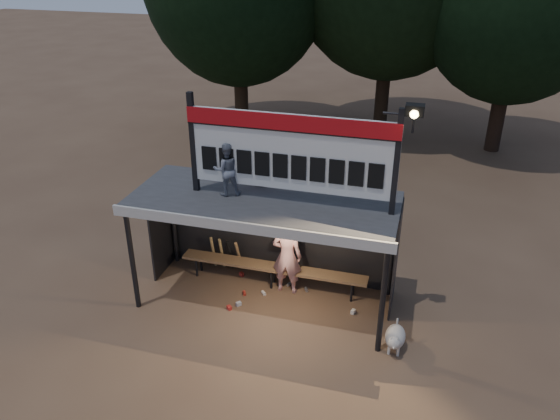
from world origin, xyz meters
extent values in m
plane|color=brown|center=(0.00, 0.00, 0.00)|extent=(80.00, 80.00, 0.00)
imported|color=white|center=(0.34, 0.45, 0.84)|extent=(0.62, 0.41, 1.69)
imported|color=gray|center=(-0.70, -0.04, 2.83)|extent=(0.62, 0.57, 1.02)
imported|color=maroon|center=(-0.26, 0.60, 2.82)|extent=(0.58, 0.50, 1.00)
cube|color=#38383A|center=(0.00, 0.00, 2.26)|extent=(5.00, 2.00, 0.12)
cube|color=silver|center=(0.00, -1.02, 2.22)|extent=(5.10, 0.06, 0.20)
cylinder|color=black|center=(-2.40, -0.90, 1.10)|extent=(0.10, 0.10, 2.20)
cylinder|color=black|center=(2.40, -0.90, 1.10)|extent=(0.10, 0.10, 2.20)
cylinder|color=black|center=(-2.40, 0.90, 1.10)|extent=(0.10, 0.10, 2.20)
cylinder|color=black|center=(2.40, 0.90, 1.10)|extent=(0.10, 0.10, 2.20)
cube|color=black|center=(0.00, 1.00, 1.10)|extent=(5.00, 0.04, 2.20)
cube|color=black|center=(-2.50, 0.50, 1.10)|extent=(0.04, 1.00, 2.20)
cube|color=black|center=(2.50, 0.50, 1.10)|extent=(0.04, 1.00, 2.20)
cylinder|color=black|center=(0.00, 1.00, 2.15)|extent=(5.00, 0.06, 0.06)
cube|color=black|center=(-1.35, 0.00, 3.27)|extent=(0.10, 0.10, 1.90)
cube|color=black|center=(2.35, 0.00, 3.27)|extent=(0.10, 0.10, 1.90)
cube|color=white|center=(0.50, 0.00, 3.27)|extent=(3.80, 0.08, 1.40)
cube|color=red|center=(0.50, -0.05, 3.83)|extent=(3.80, 0.04, 0.28)
cube|color=black|center=(0.50, -0.06, 3.68)|extent=(3.80, 0.02, 0.03)
cube|color=black|center=(-1.03, -0.05, 3.02)|extent=(0.27, 0.03, 0.45)
cube|color=black|center=(-0.69, -0.05, 3.02)|extent=(0.27, 0.03, 0.45)
cube|color=black|center=(-0.35, -0.05, 3.02)|extent=(0.27, 0.03, 0.45)
cube|color=black|center=(-0.01, -0.05, 3.02)|extent=(0.27, 0.03, 0.45)
cube|color=black|center=(0.33, -0.05, 3.02)|extent=(0.27, 0.03, 0.45)
cube|color=black|center=(0.67, -0.05, 3.02)|extent=(0.27, 0.03, 0.45)
cube|color=black|center=(1.01, -0.05, 3.02)|extent=(0.27, 0.03, 0.45)
cube|color=black|center=(1.35, -0.05, 3.02)|extent=(0.27, 0.03, 0.45)
cube|color=black|center=(1.69, -0.05, 3.02)|extent=(0.27, 0.03, 0.45)
cube|color=black|center=(2.03, -0.05, 3.02)|extent=(0.27, 0.03, 0.45)
cylinder|color=black|center=(2.30, 0.00, 4.12)|extent=(0.50, 0.04, 0.04)
cylinder|color=black|center=(2.55, 0.00, 3.97)|extent=(0.04, 0.04, 0.30)
cube|color=black|center=(2.55, -0.05, 4.22)|extent=(0.30, 0.22, 0.18)
sphere|color=#FFD88C|center=(2.55, -0.14, 4.18)|extent=(0.14, 0.14, 0.14)
cube|color=brown|center=(0.00, 0.55, 0.45)|extent=(4.00, 0.35, 0.06)
cylinder|color=black|center=(-1.70, 0.43, 0.23)|extent=(0.05, 0.05, 0.45)
cylinder|color=black|center=(-1.70, 0.67, 0.23)|extent=(0.05, 0.05, 0.45)
cylinder|color=black|center=(0.00, 0.43, 0.23)|extent=(0.05, 0.05, 0.45)
cylinder|color=black|center=(0.00, 0.67, 0.23)|extent=(0.05, 0.05, 0.45)
cylinder|color=black|center=(1.70, 0.43, 0.23)|extent=(0.05, 0.05, 0.45)
cylinder|color=black|center=(1.70, 0.67, 0.23)|extent=(0.05, 0.05, 0.45)
cylinder|color=#302115|center=(-4.00, 10.00, 1.87)|extent=(0.50, 0.50, 3.74)
cylinder|color=black|center=(1.00, 11.50, 2.09)|extent=(0.50, 0.50, 4.18)
cylinder|color=black|center=(5.00, 10.50, 1.76)|extent=(0.50, 0.50, 3.52)
ellipsoid|color=beige|center=(2.68, -0.77, 0.27)|extent=(0.36, 0.58, 0.36)
sphere|color=beige|center=(2.68, -1.05, 0.36)|extent=(0.22, 0.22, 0.22)
cone|color=beige|center=(2.68, -1.15, 0.34)|extent=(0.10, 0.10, 0.10)
cone|color=beige|center=(2.63, -1.07, 0.46)|extent=(0.06, 0.06, 0.07)
cone|color=beige|center=(2.73, -1.07, 0.46)|extent=(0.06, 0.06, 0.07)
cylinder|color=beige|center=(2.60, -0.95, 0.09)|extent=(0.05, 0.05, 0.18)
cylinder|color=beige|center=(2.76, -0.95, 0.09)|extent=(0.05, 0.05, 0.18)
cylinder|color=white|center=(2.60, -0.59, 0.09)|extent=(0.05, 0.05, 0.18)
cylinder|color=beige|center=(2.76, -0.59, 0.09)|extent=(0.05, 0.05, 0.18)
cylinder|color=beige|center=(2.68, -0.47, 0.34)|extent=(0.04, 0.16, 0.14)
cylinder|color=#9C7B49|center=(-1.45, 0.82, 0.43)|extent=(0.08, 0.27, 0.84)
cylinder|color=#A5834D|center=(-1.25, 0.82, 0.43)|extent=(0.08, 0.30, 0.83)
cylinder|color=black|center=(-1.05, 0.82, 0.43)|extent=(0.07, 0.33, 0.83)
cylinder|color=olive|center=(-0.85, 0.82, 0.43)|extent=(0.09, 0.35, 0.82)
cube|color=red|center=(-0.60, -0.51, 0.04)|extent=(0.12, 0.12, 0.08)
cylinder|color=#A4A4A9|center=(0.74, 0.53, 0.04)|extent=(0.11, 0.14, 0.07)
cube|color=silver|center=(1.80, 0.04, 0.04)|extent=(0.09, 0.11, 0.08)
cylinder|color=#A6291C|center=(-0.47, 0.05, 0.04)|extent=(0.11, 0.14, 0.07)
cube|color=#B5B5BA|center=(-0.46, -0.33, 0.04)|extent=(0.12, 0.12, 0.08)
cylinder|color=silver|center=(-0.09, 0.17, 0.04)|extent=(0.13, 0.13, 0.07)
cube|color=#AB261D|center=(-0.76, 0.70, 0.04)|extent=(0.12, 0.12, 0.08)
cylinder|color=#A8A8AD|center=(0.34, 0.62, 0.04)|extent=(0.09, 0.13, 0.07)
camera|label=1|loc=(2.78, -8.73, 6.70)|focal=35.00mm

